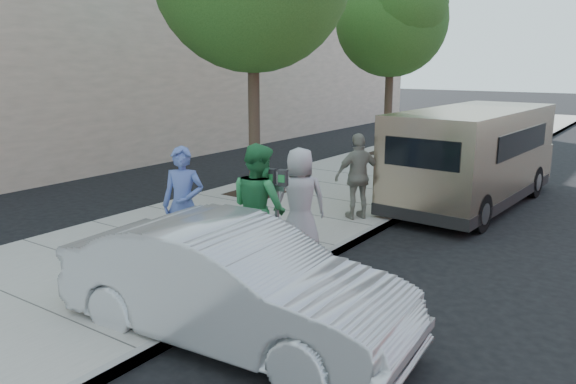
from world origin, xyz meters
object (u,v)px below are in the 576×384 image
object	(u,v)px
person_officer	(183,205)
person_gray_shirt	(300,201)
van	(475,155)
person_striped_polo	(359,176)
parking_meter	(277,198)
tree_far	(393,15)
person_green_shirt	(259,208)
sedan	(233,284)

from	to	relation	value
person_officer	person_gray_shirt	size ratio (longest dim) A/B	1.04
van	person_striped_polo	world-z (taller)	van
parking_meter	person_gray_shirt	xyz separation A→B (m)	(-0.18, 0.90, -0.26)
tree_far	person_green_shirt	size ratio (longest dim) A/B	3.25
tree_far	person_officer	world-z (taller)	tree_far
person_striped_polo	sedan	bearing A→B (deg)	49.09
tree_far	person_officer	bearing A→B (deg)	-80.53
parking_meter	person_officer	world-z (taller)	person_officer
person_officer	person_gray_shirt	distance (m)	1.93
parking_meter	person_green_shirt	world-z (taller)	person_green_shirt
tree_far	person_striped_polo	bearing A→B (deg)	-69.09
tree_far	person_gray_shirt	size ratio (longest dim) A/B	3.58
sedan	parking_meter	bearing A→B (deg)	16.73
van	sedan	world-z (taller)	van
parking_meter	sedan	bearing A→B (deg)	-81.45
sedan	van	bearing A→B (deg)	-6.55
van	person_officer	size ratio (longest dim) A/B	3.32
person_green_shirt	van	bearing A→B (deg)	-82.99
person_gray_shirt	person_striped_polo	bearing A→B (deg)	-130.07
person_green_shirt	person_officer	bearing A→B (deg)	35.91
person_striped_polo	tree_far	bearing A→B (deg)	-121.99
sedan	person_officer	distance (m)	2.67
person_officer	sedan	bearing A→B (deg)	-58.85
sedan	person_green_shirt	bearing A→B (deg)	24.59
person_green_shirt	person_striped_polo	size ratio (longest dim) A/B	1.12
person_green_shirt	person_striped_polo	bearing A→B (deg)	-69.64
person_striped_polo	person_officer	bearing A→B (deg)	21.33
parking_meter	van	bearing A→B (deg)	68.07
sedan	person_gray_shirt	xyz separation A→B (m)	(-0.93, 2.83, 0.32)
tree_far	van	xyz separation A→B (m)	(4.56, -5.11, -3.67)
person_officer	person_striped_polo	distance (m)	4.07
parking_meter	person_gray_shirt	world-z (taller)	person_gray_shirt
van	person_striped_polo	distance (m)	3.38
parking_meter	person_striped_polo	world-z (taller)	person_striped_polo
person_officer	person_striped_polo	bearing A→B (deg)	47.72
parking_meter	sedan	size ratio (longest dim) A/B	0.36
person_green_shirt	parking_meter	bearing A→B (deg)	-135.43
sedan	person_green_shirt	xyz separation A→B (m)	(-1.00, 1.81, 0.41)
tree_far	person_green_shirt	world-z (taller)	tree_far
sedan	person_officer	xyz separation A→B (m)	(-2.24, 1.42, 0.36)
tree_far	sedan	size ratio (longest dim) A/B	1.45
person_officer	person_green_shirt	bearing A→B (deg)	-8.87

